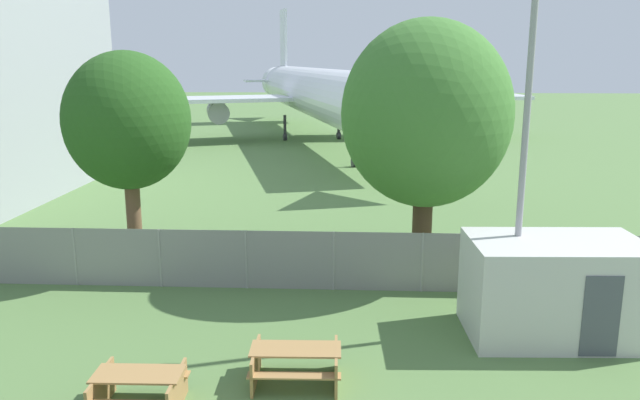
% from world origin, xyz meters
% --- Properties ---
extents(perimeter_fence, '(56.07, 0.07, 1.75)m').
position_xyz_m(perimeter_fence, '(-0.00, 10.10, 0.88)').
color(perimeter_fence, gray).
rests_on(perimeter_fence, ground).
extents(airplane, '(36.81, 44.74, 11.59)m').
position_xyz_m(airplane, '(-2.50, 43.40, 3.94)').
color(airplane, white).
rests_on(airplane, ground).
extents(portable_cabin, '(4.18, 2.64, 2.38)m').
position_xyz_m(portable_cabin, '(5.39, 7.34, 1.19)').
color(portable_cabin, silver).
rests_on(portable_cabin, ground).
extents(picnic_bench_near_cabin, '(1.71, 1.44, 0.76)m').
position_xyz_m(picnic_bench_near_cabin, '(-3.52, 3.54, 0.47)').
color(picnic_bench_near_cabin, '#A37A47').
rests_on(picnic_bench_near_cabin, ground).
extents(picnic_bench_open_grass, '(1.91, 1.45, 0.76)m').
position_xyz_m(picnic_bench_open_grass, '(-0.62, 4.73, 0.48)').
color(picnic_bench_open_grass, '#A37A47').
rests_on(picnic_bench_open_grass, ground).
extents(tree_near_hangar, '(5.08, 5.08, 7.77)m').
position_xyz_m(tree_near_hangar, '(2.69, 11.73, 4.95)').
color(tree_near_hangar, '#4C3823').
rests_on(tree_near_hangar, ground).
extents(tree_left_of_cabin, '(3.81, 3.81, 6.84)m').
position_xyz_m(tree_left_of_cabin, '(-6.32, 11.55, 4.71)').
color(tree_left_of_cabin, brown).
rests_on(tree_left_of_cabin, ground).
extents(light_mast, '(0.44, 0.44, 9.24)m').
position_xyz_m(light_mast, '(4.55, 7.75, 5.52)').
color(light_mast, '#99999E').
rests_on(light_mast, ground).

